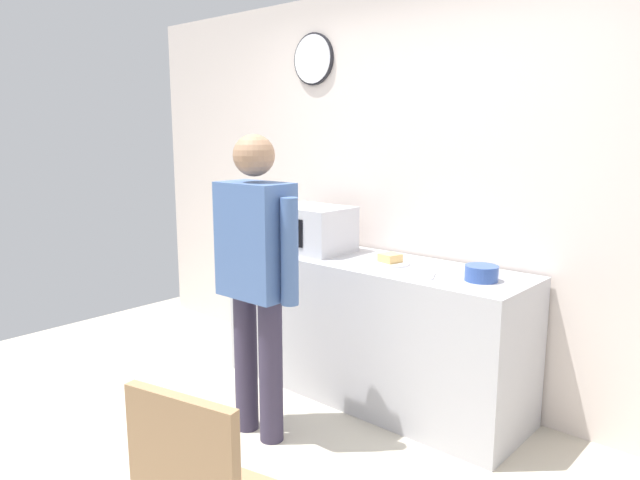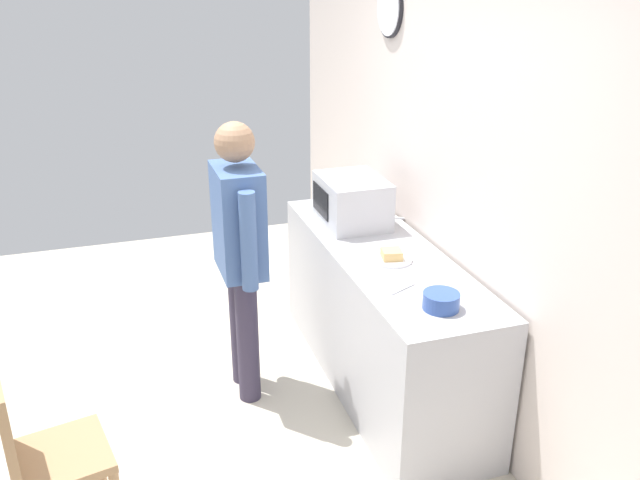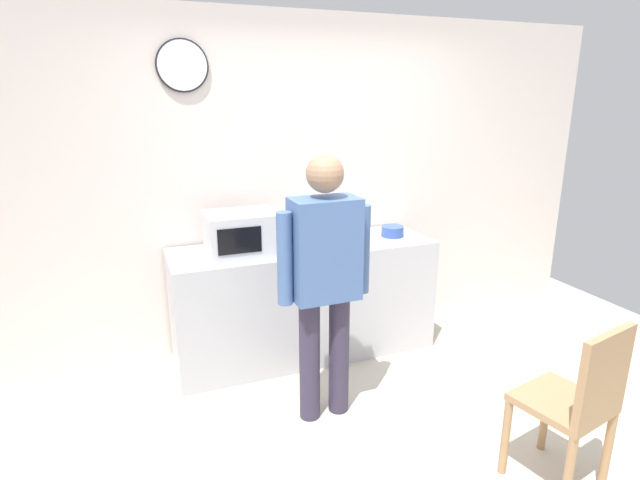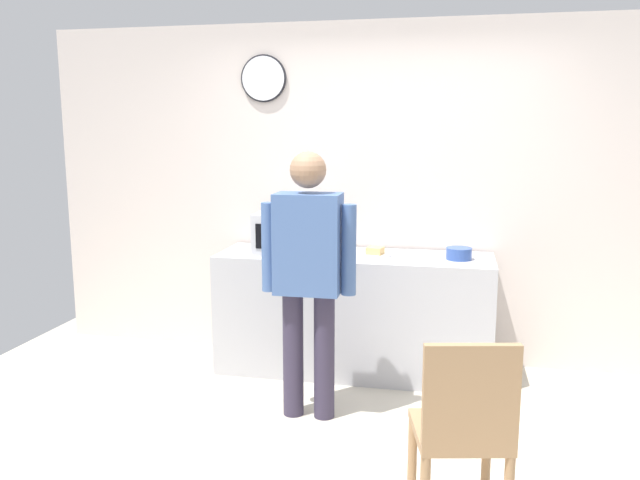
{
  "view_description": "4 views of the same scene",
  "coord_description": "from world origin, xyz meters",
  "px_view_note": "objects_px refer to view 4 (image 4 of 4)",
  "views": [
    {
      "loc": [
        1.98,
        -1.68,
        1.69
      ],
      "look_at": [
        -0.31,
        0.9,
        1.05
      ],
      "focal_mm": 33.15,
      "sensor_mm": 36.0,
      "label": 1
    },
    {
      "loc": [
        3.1,
        -0.22,
        2.42
      ],
      "look_at": [
        -0.24,
        0.86,
        0.97
      ],
      "focal_mm": 37.05,
      "sensor_mm": 36.0,
      "label": 2
    },
    {
      "loc": [
        -1.39,
        -2.26,
        1.99
      ],
      "look_at": [
        -0.16,
        0.9,
        1.02
      ],
      "focal_mm": 28.5,
      "sensor_mm": 36.0,
      "label": 3
    },
    {
      "loc": [
        0.53,
        -3.32,
        1.8
      ],
      "look_at": [
        -0.35,
        0.9,
        1.05
      ],
      "focal_mm": 35.76,
      "sensor_mm": 36.0,
      "label": 4
    }
  ],
  "objects_px": {
    "salad_bowl": "(459,254)",
    "spoon_utensil": "(302,245)",
    "fork_utensil": "(423,260)",
    "person_standing": "(308,266)",
    "microwave": "(291,233)",
    "wooden_chair": "(463,428)",
    "sandwich_plate": "(375,253)"
  },
  "relations": [
    {
      "from": "salad_bowl",
      "to": "spoon_utensil",
      "type": "distance_m",
      "value": 1.25
    },
    {
      "from": "fork_utensil",
      "to": "person_standing",
      "type": "bearing_deg",
      "value": -132.95
    },
    {
      "from": "microwave",
      "to": "salad_bowl",
      "type": "height_order",
      "value": "microwave"
    },
    {
      "from": "spoon_utensil",
      "to": "wooden_chair",
      "type": "height_order",
      "value": "wooden_chair"
    },
    {
      "from": "sandwich_plate",
      "to": "fork_utensil",
      "type": "bearing_deg",
      "value": -14.37
    },
    {
      "from": "microwave",
      "to": "sandwich_plate",
      "type": "height_order",
      "value": "microwave"
    },
    {
      "from": "fork_utensil",
      "to": "wooden_chair",
      "type": "bearing_deg",
      "value": -81.32
    },
    {
      "from": "salad_bowl",
      "to": "person_standing",
      "type": "xyz_separation_m",
      "value": [
        -0.91,
        -0.8,
        0.04
      ]
    },
    {
      "from": "fork_utensil",
      "to": "wooden_chair",
      "type": "distance_m",
      "value": 1.84
    },
    {
      "from": "sandwich_plate",
      "to": "fork_utensil",
      "type": "relative_size",
      "value": 1.37
    },
    {
      "from": "sandwich_plate",
      "to": "person_standing",
      "type": "bearing_deg",
      "value": -111.33
    },
    {
      "from": "microwave",
      "to": "spoon_utensil",
      "type": "distance_m",
      "value": 0.34
    },
    {
      "from": "microwave",
      "to": "wooden_chair",
      "type": "relative_size",
      "value": 0.53
    },
    {
      "from": "sandwich_plate",
      "to": "person_standing",
      "type": "distance_m",
      "value": 0.86
    },
    {
      "from": "sandwich_plate",
      "to": "person_standing",
      "type": "relative_size",
      "value": 0.14
    },
    {
      "from": "spoon_utensil",
      "to": "fork_utensil",
      "type": "bearing_deg",
      "value": -22.0
    },
    {
      "from": "fork_utensil",
      "to": "person_standing",
      "type": "xyz_separation_m",
      "value": [
        -0.66,
        -0.71,
        0.08
      ]
    },
    {
      "from": "salad_bowl",
      "to": "spoon_utensil",
      "type": "relative_size",
      "value": 1.05
    },
    {
      "from": "fork_utensil",
      "to": "wooden_chair",
      "type": "relative_size",
      "value": 0.18
    },
    {
      "from": "salad_bowl",
      "to": "microwave",
      "type": "bearing_deg",
      "value": -179.74
    },
    {
      "from": "sandwich_plate",
      "to": "microwave",
      "type": "bearing_deg",
      "value": -179.47
    },
    {
      "from": "microwave",
      "to": "sandwich_plate",
      "type": "distance_m",
      "value": 0.64
    },
    {
      "from": "fork_utensil",
      "to": "person_standing",
      "type": "relative_size",
      "value": 0.1
    },
    {
      "from": "person_standing",
      "to": "wooden_chair",
      "type": "distance_m",
      "value": 1.49
    },
    {
      "from": "salad_bowl",
      "to": "person_standing",
      "type": "relative_size",
      "value": 0.11
    },
    {
      "from": "sandwich_plate",
      "to": "spoon_utensil",
      "type": "distance_m",
      "value": 0.69
    },
    {
      "from": "fork_utensil",
      "to": "wooden_chair",
      "type": "height_order",
      "value": "wooden_chair"
    },
    {
      "from": "microwave",
      "to": "fork_utensil",
      "type": "xyz_separation_m",
      "value": [
        0.98,
        -0.08,
        -0.15
      ]
    },
    {
      "from": "microwave",
      "to": "salad_bowl",
      "type": "relative_size",
      "value": 2.79
    },
    {
      "from": "person_standing",
      "to": "wooden_chair",
      "type": "height_order",
      "value": "person_standing"
    },
    {
      "from": "spoon_utensil",
      "to": "sandwich_plate",
      "type": "bearing_deg",
      "value": -26.0
    },
    {
      "from": "wooden_chair",
      "to": "salad_bowl",
      "type": "bearing_deg",
      "value": 90.81
    }
  ]
}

